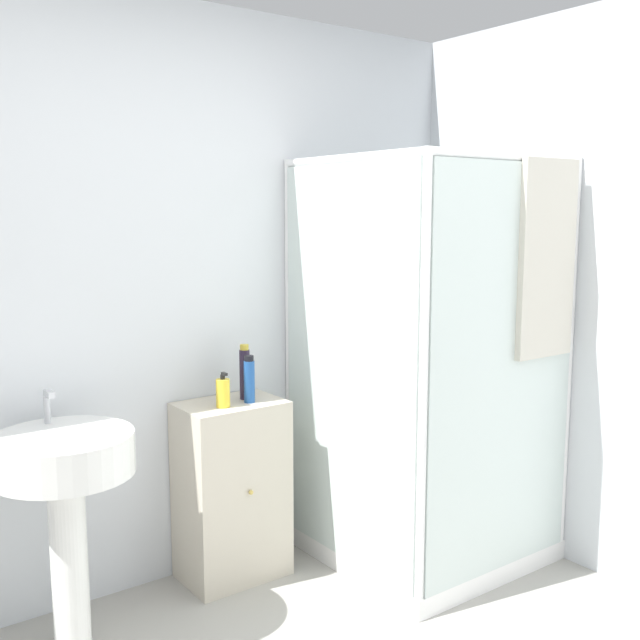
% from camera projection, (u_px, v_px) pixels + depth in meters
% --- Properties ---
extents(wall_back, '(6.40, 0.06, 2.50)m').
position_uv_depth(wall_back, '(138.00, 301.00, 3.15)').
color(wall_back, silver).
rests_on(wall_back, ground_plane).
extents(shower_enclosure, '(0.95, 0.98, 1.86)m').
position_uv_depth(shower_enclosure, '(429.00, 458.00, 3.46)').
color(shower_enclosure, white).
rests_on(shower_enclosure, ground_plane).
extents(vanity_cabinet, '(0.45, 0.33, 0.80)m').
position_uv_depth(vanity_cabinet, '(232.00, 490.00, 3.32)').
color(vanity_cabinet, beige).
rests_on(vanity_cabinet, ground_plane).
extents(sink, '(0.50, 0.50, 0.97)m').
position_uv_depth(sink, '(65.00, 481.00, 2.70)').
color(sink, white).
rests_on(sink, ground_plane).
extents(soap_dispenser, '(0.06, 0.06, 0.15)m').
position_uv_depth(soap_dispenser, '(223.00, 393.00, 3.17)').
color(soap_dispenser, yellow).
rests_on(soap_dispenser, vanity_cabinet).
extents(shampoo_bottle_tall_black, '(0.05, 0.05, 0.25)m').
position_uv_depth(shampoo_bottle_tall_black, '(245.00, 373.00, 3.30)').
color(shampoo_bottle_tall_black, '#281E33').
rests_on(shampoo_bottle_tall_black, vanity_cabinet).
extents(shampoo_bottle_blue, '(0.05, 0.05, 0.21)m').
position_uv_depth(shampoo_bottle_blue, '(249.00, 380.00, 3.25)').
color(shampoo_bottle_blue, '#1E4C93').
rests_on(shampoo_bottle_blue, vanity_cabinet).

